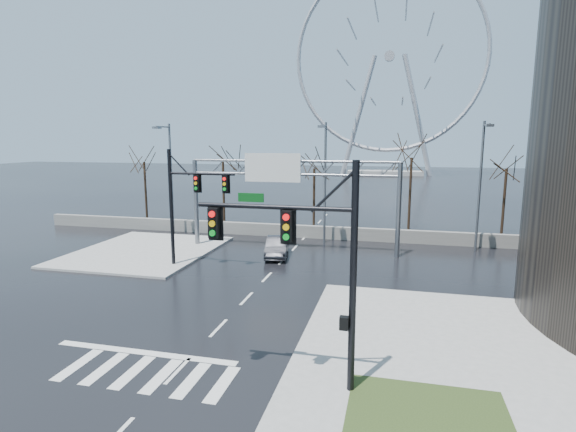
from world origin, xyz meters
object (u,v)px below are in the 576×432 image
(signal_mast_near, at_px, (313,254))
(ferris_wheel, at_px, (389,64))
(signal_mast_far, at_px, (186,197))
(sign_gantry, at_px, (287,185))
(car, at_px, (277,247))

(signal_mast_near, relative_size, ferris_wheel, 0.16)
(signal_mast_far, relative_size, ferris_wheel, 0.16)
(sign_gantry, bearing_deg, car, -100.73)
(ferris_wheel, distance_m, car, 85.88)
(signal_mast_far, xyz_separation_m, sign_gantry, (5.49, 6.00, 0.35))
(ferris_wheel, bearing_deg, signal_mast_far, -97.20)
(ferris_wheel, xyz_separation_m, car, (-5.72, -81.84, -25.41))
(signal_mast_far, bearing_deg, ferris_wheel, 82.80)
(car, bearing_deg, signal_mast_far, -151.18)
(car, bearing_deg, sign_gantry, 68.88)
(sign_gantry, bearing_deg, signal_mast_far, -132.47)
(signal_mast_near, distance_m, ferris_wheel, 101.29)
(signal_mast_far, bearing_deg, signal_mast_near, -49.74)
(signal_mast_far, distance_m, sign_gantry, 8.14)
(sign_gantry, xyz_separation_m, car, (-0.34, -1.80, -4.46))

